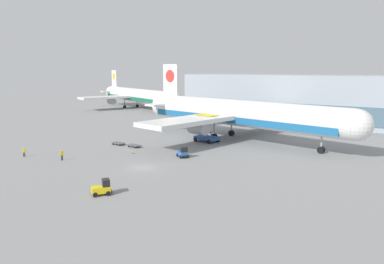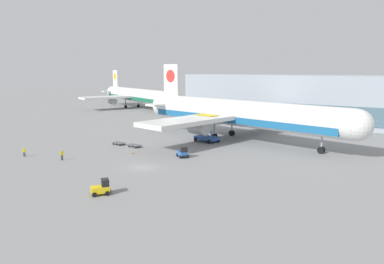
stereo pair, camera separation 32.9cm
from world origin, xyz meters
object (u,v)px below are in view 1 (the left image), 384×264
baggage_tug_foreground (183,153)px  airplane_main (235,114)px  baggage_tug_mid (102,188)px  ground_crew_near (62,154)px  ground_crew_far (24,151)px  baggage_dolly_lead (119,143)px  airplane_distant (134,95)px  traffic_cone_near (133,152)px  baggage_dolly_second (134,145)px  scissor_lift_loader (207,132)px

baggage_tug_foreground → airplane_main: bearing=124.8°
baggage_tug_foreground → baggage_tug_mid: (2.95, -22.36, 0.00)m
ground_crew_near → ground_crew_far: ground_crew_near is taller
baggage_tug_mid → airplane_main: bearing=40.4°
baggage_tug_mid → baggage_tug_foreground: bearing=43.9°
baggage_tug_foreground → ground_crew_far: (-24.55, -15.43, 0.10)m
baggage_tug_foreground → baggage_dolly_lead: (-17.73, 1.83, -0.49)m
airplane_distant → baggage_tug_foreground: size_ratio=17.53×
traffic_cone_near → baggage_tug_foreground: bearing=15.4°
ground_crew_near → airplane_main: bearing=173.8°
airplane_distant → traffic_cone_near: bearing=-27.0°
airplane_main → baggage_dolly_second: (-13.22, -18.97, -5.45)m
airplane_distant → baggage_tug_mid: airplane_distant is taller
baggage_dolly_lead → baggage_dolly_second: 4.39m
baggage_dolly_lead → ground_crew_far: size_ratio=2.24×
ground_crew_far → baggage_dolly_lead: bearing=12.2°
airplane_main → scissor_lift_loader: 7.90m
baggage_dolly_second → baggage_tug_foreground: bearing=-2.9°
scissor_lift_loader → ground_crew_near: size_ratio=3.22×
baggage_dolly_second → ground_crew_near: bearing=-96.5°
airplane_main → baggage_dolly_second: size_ratio=15.34×
baggage_dolly_lead → ground_crew_near: bearing=-80.2°
baggage_dolly_lead → baggage_tug_foreground: bearing=-0.7°
baggage_dolly_second → scissor_lift_loader: bearing=59.7°
baggage_dolly_second → ground_crew_near: 15.64m
baggage_tug_mid → baggage_dolly_lead: bearing=76.9°
airplane_distant → baggage_tug_foreground: bearing=-21.1°
baggage_dolly_lead → airplane_main: bearing=52.4°
ground_crew_far → traffic_cone_near: (14.87, 12.76, -0.68)m
baggage_tug_foreground → ground_crew_far: baggage_tug_foreground is taller
baggage_dolly_lead → scissor_lift_loader: bearing=49.0°
ground_crew_near → traffic_cone_near: bearing=166.9°
ground_crew_near → baggage_dolly_lead: bearing=-156.0°
baggage_dolly_lead → traffic_cone_near: bearing=-24.0°
baggage_dolly_second → traffic_cone_near: bearing=-46.0°
baggage_dolly_lead → ground_crew_near: 15.31m
baggage_dolly_second → ground_crew_near: (-3.16, -15.30, 0.71)m
baggage_tug_mid → baggage_dolly_lead: baggage_tug_mid is taller
baggage_dolly_lead → ground_crew_far: (-6.81, -17.26, 0.59)m
baggage_dolly_second → baggage_tug_mid: bearing=-51.0°
airplane_main → baggage_tug_mid: size_ratio=20.54×
ground_crew_far → traffic_cone_near: 19.61m
scissor_lift_loader → baggage_dolly_lead: size_ratio=1.59×
baggage_tug_mid → ground_crew_far: baggage_tug_mid is taller
scissor_lift_loader → ground_crew_far: size_ratio=3.56×
airplane_main → airplane_distant: (-64.50, 38.35, -0.63)m
airplane_main → baggage_dolly_lead: size_ratio=15.34×
baggage_tug_mid → ground_crew_near: 21.40m
airplane_main → ground_crew_near: 38.28m
baggage_dolly_lead → ground_crew_far: 18.56m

